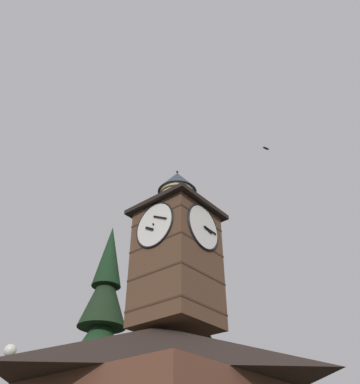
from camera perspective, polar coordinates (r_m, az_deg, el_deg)
The scene contains 5 objects.
clock_tower at distance 21.30m, azimuth -0.46°, elevation -8.86°, with size 4.28×4.28×9.76m.
pine_tree_behind at distance 26.19m, azimuth -12.31°, elevation -25.62°, with size 6.49×6.49×17.04m.
pine_tree_aside at distance 29.18m, azimuth 0.67°, elevation -24.41°, with size 6.66×6.66×18.84m.
moon at distance 61.21m, azimuth -23.50°, elevation -20.41°, with size 1.65×1.65×1.65m.
flying_bird_high at distance 28.71m, azimuth 12.42°, elevation 6.23°, with size 0.50×0.30×0.11m.
Camera 1 is at (13.58, 11.17, 2.14)m, focal length 36.60 mm.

